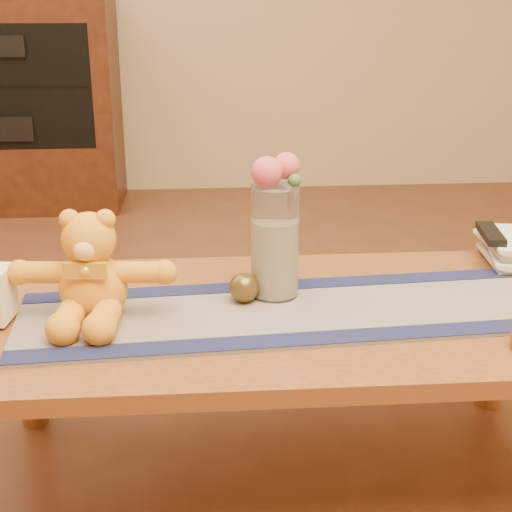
{
  "coord_description": "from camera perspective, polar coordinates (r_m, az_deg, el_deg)",
  "views": [
    {
      "loc": [
        -0.16,
        -1.52,
        1.14
      ],
      "look_at": [
        -0.05,
        0.0,
        0.58
      ],
      "focal_mm": 52.04,
      "sensor_mm": 36.0,
      "label": 1
    }
  ],
  "objects": [
    {
      "name": "floor",
      "position": [
        1.9,
        1.57,
        -16.57
      ],
      "size": [
        5.5,
        5.5,
        0.0
      ],
      "primitive_type": "plane",
      "color": "#512817",
      "rests_on": "ground"
    },
    {
      "name": "coffee_table_top",
      "position": [
        1.68,
        1.7,
        -4.75
      ],
      "size": [
        1.4,
        0.7,
        0.04
      ],
      "primitive_type": "cube",
      "color": "#603116",
      "rests_on": "floor"
    },
    {
      "name": "table_leg_bl",
      "position": [
        2.09,
        -17.13,
        -7.35
      ],
      "size": [
        0.07,
        0.07,
        0.41
      ],
      "primitive_type": "cylinder",
      "color": "#603116",
      "rests_on": "floor"
    },
    {
      "name": "table_leg_br",
      "position": [
        2.19,
        17.84,
        -6.14
      ],
      "size": [
        0.07,
        0.07,
        0.41
      ],
      "primitive_type": "cylinder",
      "color": "#603116",
      "rests_on": "floor"
    },
    {
      "name": "persian_runner",
      "position": [
        1.65,
        2.75,
        -4.31
      ],
      "size": [
        1.22,
        0.43,
        0.01
      ],
      "primitive_type": "cube",
      "rotation": [
        0.0,
        0.0,
        0.06
      ],
      "color": "#181844",
      "rests_on": "coffee_table_top"
    },
    {
      "name": "runner_border_near",
      "position": [
        1.52,
        3.76,
        -6.37
      ],
      "size": [
        1.2,
        0.14,
        0.0
      ],
      "primitive_type": "cube",
      "rotation": [
        0.0,
        0.0,
        0.06
      ],
      "color": "#15193F",
      "rests_on": "persian_runner"
    },
    {
      "name": "runner_border_far",
      "position": [
        1.78,
        1.89,
        -2.25
      ],
      "size": [
        1.2,
        0.14,
        0.0
      ],
      "primitive_type": "cube",
      "rotation": [
        0.0,
        0.0,
        0.06
      ],
      "color": "#15193F",
      "rests_on": "persian_runner"
    },
    {
      "name": "teddy_bear",
      "position": [
        1.62,
        -12.52,
        -0.78
      ],
      "size": [
        0.36,
        0.3,
        0.23
      ],
      "primitive_type": null,
      "rotation": [
        0.0,
        0.0,
        -0.08
      ],
      "color": "orange",
      "rests_on": "persian_runner"
    },
    {
      "name": "glass_vase",
      "position": [
        1.69,
        1.46,
        1.11
      ],
      "size": [
        0.11,
        0.11,
        0.26
      ],
      "primitive_type": "cylinder",
      "color": "silver",
      "rests_on": "persian_runner"
    },
    {
      "name": "potpourri_fill",
      "position": [
        1.7,
        1.44,
        -0.13
      ],
      "size": [
        0.09,
        0.09,
        0.18
      ],
      "primitive_type": "cylinder",
      "color": "beige",
      "rests_on": "glass_vase"
    },
    {
      "name": "rose_left",
      "position": [
        1.63,
        0.84,
        6.47
      ],
      "size": [
        0.07,
        0.07,
        0.07
      ],
      "primitive_type": "sphere",
      "color": "#CD4855",
      "rests_on": "glass_vase"
    },
    {
      "name": "rose_right",
      "position": [
        1.64,
        2.37,
        6.95
      ],
      "size": [
        0.06,
        0.06,
        0.06
      ],
      "primitive_type": "sphere",
      "color": "#CD4855",
      "rests_on": "glass_vase"
    },
    {
      "name": "blue_flower_back",
      "position": [
        1.68,
        1.73,
        6.62
      ],
      "size": [
        0.04,
        0.04,
        0.04
      ],
      "primitive_type": "sphere",
      "color": "#4D5DA6",
      "rests_on": "glass_vase"
    },
    {
      "name": "blue_flower_side",
      "position": [
        1.66,
        0.4,
        6.21
      ],
      "size": [
        0.04,
        0.04,
        0.04
      ],
      "primitive_type": "sphere",
      "color": "#4D5DA6",
      "rests_on": "glass_vase"
    },
    {
      "name": "leaf_sprig",
      "position": [
        1.63,
        2.98,
        5.83
      ],
      "size": [
        0.03,
        0.03,
        0.03
      ],
      "primitive_type": "sphere",
      "color": "#33662D",
      "rests_on": "glass_vase"
    },
    {
      "name": "bronze_ball",
      "position": [
        1.68,
        -0.92,
        -2.44
      ],
      "size": [
        0.07,
        0.07,
        0.07
      ],
      "primitive_type": "sphere",
      "rotation": [
        0.0,
        0.0,
        -0.02
      ],
      "color": "#4E3C1A",
      "rests_on": "persian_runner"
    },
    {
      "name": "book_bottom",
      "position": [
        2.03,
        17.32,
        -0.25
      ],
      "size": [
        0.19,
        0.24,
        0.02
      ],
      "primitive_type": "imported",
      "rotation": [
        0.0,
        0.0,
        -0.09
      ],
      "color": "beige",
      "rests_on": "coffee_table_top"
    },
    {
      "name": "book_lower",
      "position": [
        2.02,
        17.54,
        0.21
      ],
      "size": [
        0.21,
        0.26,
        0.02
      ],
      "primitive_type": "imported",
      "rotation": [
        0.0,
        0.0,
        -0.23
      ],
      "color": "beige",
      "rests_on": "book_bottom"
    },
    {
      "name": "book_upper",
      "position": [
        2.02,
        17.25,
        0.79
      ],
      "size": [
        0.17,
        0.23,
        0.02
      ],
      "primitive_type": "imported",
      "rotation": [
        0.0,
        0.0,
        -0.04
      ],
      "color": "beige",
      "rests_on": "book_lower"
    },
    {
      "name": "book_top",
      "position": [
        2.01,
        17.61,
        1.24
      ],
      "size": [
        0.2,
        0.25,
        0.02
      ],
      "primitive_type": "imported",
      "rotation": [
        0.0,
        0.0,
        -0.2
      ],
      "color": "beige",
      "rests_on": "book_upper"
    },
    {
      "name": "tv_remote",
      "position": [
        2.0,
        17.6,
        1.65
      ],
      "size": [
        0.07,
        0.16,
        0.02
      ],
      "primitive_type": "cube",
      "rotation": [
        0.0,
        0.0,
        -0.14
      ],
      "color": "black",
      "rests_on": "book_top"
    },
    {
      "name": "media_cabinet",
      "position": [
        4.17,
        -19.02,
        11.02
      ],
      "size": [
        1.2,
        0.5,
        1.1
      ],
      "primitive_type": "cube",
      "color": "black",
      "rests_on": "floor"
    }
  ]
}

